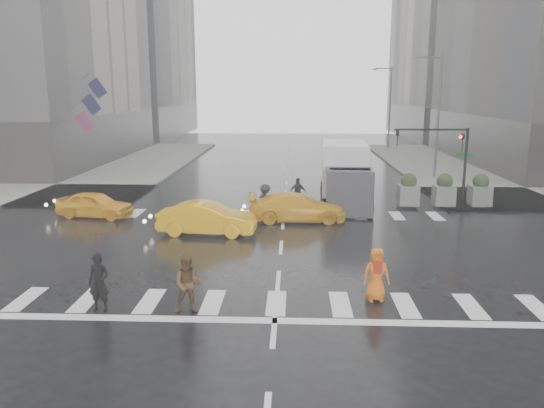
{
  "coord_description": "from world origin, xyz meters",
  "views": [
    {
      "loc": [
        0.51,
        -21.53,
        6.53
      ],
      "look_at": [
        -0.46,
        2.0,
        1.44
      ],
      "focal_mm": 35.0,
      "sensor_mm": 36.0,
      "label": 1
    }
  ],
  "objects_px": {
    "traffic_signal_pole": "(448,151)",
    "taxi_front": "(95,204)",
    "box_truck": "(345,173)",
    "pedestrian_brown": "(188,284)",
    "pedestrian_orange": "(376,274)",
    "taxi_mid": "(207,218)"
  },
  "relations": [
    {
      "from": "traffic_signal_pole",
      "to": "taxi_front",
      "type": "relative_size",
      "value": 1.14
    },
    {
      "from": "box_truck",
      "to": "taxi_front",
      "type": "bearing_deg",
      "value": -163.63
    },
    {
      "from": "traffic_signal_pole",
      "to": "pedestrian_brown",
      "type": "bearing_deg",
      "value": -128.06
    },
    {
      "from": "pedestrian_brown",
      "to": "taxi_front",
      "type": "xyz_separation_m",
      "value": [
        -7.28,
        11.87,
        -0.22
      ]
    },
    {
      "from": "pedestrian_brown",
      "to": "taxi_mid",
      "type": "relative_size",
      "value": 0.4
    },
    {
      "from": "traffic_signal_pole",
      "to": "box_truck",
      "type": "bearing_deg",
      "value": 177.03
    },
    {
      "from": "taxi_front",
      "to": "traffic_signal_pole",
      "type": "bearing_deg",
      "value": -71.84
    },
    {
      "from": "taxi_front",
      "to": "box_truck",
      "type": "xyz_separation_m",
      "value": [
        13.3,
        3.23,
        1.22
      ]
    },
    {
      "from": "traffic_signal_pole",
      "to": "pedestrian_orange",
      "type": "bearing_deg",
      "value": -113.33
    },
    {
      "from": "traffic_signal_pole",
      "to": "pedestrian_brown",
      "type": "distance_m",
      "value": 18.95
    },
    {
      "from": "taxi_front",
      "to": "taxi_mid",
      "type": "height_order",
      "value": "taxi_mid"
    },
    {
      "from": "pedestrian_orange",
      "to": "taxi_front",
      "type": "distance_m",
      "value": 16.82
    },
    {
      "from": "box_truck",
      "to": "pedestrian_brown",
      "type": "bearing_deg",
      "value": -109.02
    },
    {
      "from": "pedestrian_orange",
      "to": "box_truck",
      "type": "bearing_deg",
      "value": 83.34
    },
    {
      "from": "traffic_signal_pole",
      "to": "pedestrian_orange",
      "type": "height_order",
      "value": "traffic_signal_pole"
    },
    {
      "from": "pedestrian_brown",
      "to": "pedestrian_orange",
      "type": "height_order",
      "value": "pedestrian_brown"
    },
    {
      "from": "pedestrian_orange",
      "to": "taxi_mid",
      "type": "xyz_separation_m",
      "value": [
        -6.59,
        7.6,
        -0.12
      ]
    },
    {
      "from": "taxi_front",
      "to": "box_truck",
      "type": "distance_m",
      "value": 13.74
    },
    {
      "from": "pedestrian_brown",
      "to": "taxi_mid",
      "type": "xyz_separation_m",
      "value": [
        -0.87,
        8.8,
        -0.16
      ]
    },
    {
      "from": "pedestrian_orange",
      "to": "traffic_signal_pole",
      "type": "bearing_deg",
      "value": 61.23
    },
    {
      "from": "pedestrian_brown",
      "to": "taxi_front",
      "type": "relative_size",
      "value": 0.45
    },
    {
      "from": "traffic_signal_pole",
      "to": "pedestrian_brown",
      "type": "xyz_separation_m",
      "value": [
        -11.59,
        -14.81,
        -2.32
      ]
    }
  ]
}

